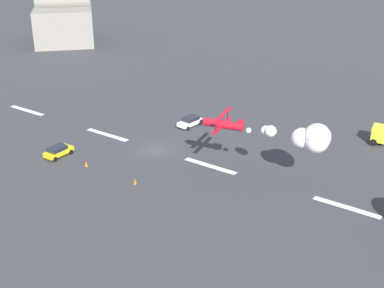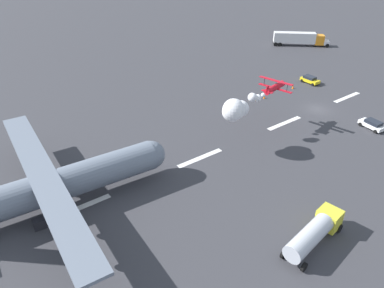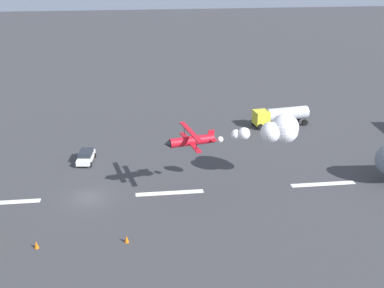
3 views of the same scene
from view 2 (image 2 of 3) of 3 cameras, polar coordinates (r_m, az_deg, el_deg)
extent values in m
plane|color=#38383D|center=(73.93, 18.90, 5.10)|extent=(440.00, 440.00, 0.00)
cube|color=white|center=(81.38, 22.86, 6.69)|extent=(8.00, 0.90, 0.01)
cube|color=white|center=(66.96, 14.11, 3.16)|extent=(8.00, 0.90, 0.01)
cube|color=white|center=(55.26, 1.26, -2.18)|extent=(8.00, 0.90, 0.01)
cube|color=white|center=(48.29, -16.93, -9.40)|extent=(8.00, 0.90, 0.01)
cylinder|color=slate|center=(47.24, -21.63, -6.49)|extent=(28.15, 5.88, 3.97)
sphere|color=slate|center=(50.44, -6.32, -1.65)|extent=(3.77, 3.77, 3.77)
cube|color=slate|center=(46.24, -22.05, -4.73)|extent=(5.58, 34.95, 0.40)
cylinder|color=black|center=(39.28, -17.91, -12.67)|extent=(2.47, 1.26, 1.10)
cylinder|color=black|center=(43.27, -19.96, -8.44)|extent=(2.47, 1.26, 1.10)
cylinder|color=black|center=(50.42, -22.56, -2.94)|extent=(2.47, 1.26, 1.10)
cylinder|color=black|center=(54.93, -23.77, -0.34)|extent=(2.47, 1.26, 1.10)
cube|color=black|center=(50.68, -22.83, -7.66)|extent=(3.26, 1.22, 1.20)
cube|color=black|center=(46.75, -21.47, -10.99)|extent=(3.26, 1.22, 1.20)
cylinder|color=red|center=(62.92, 12.66, 8.51)|extent=(5.18, 2.07, 1.05)
cube|color=red|center=(63.14, 12.74, 8.43)|extent=(1.81, 6.10, 0.12)
cube|color=red|center=(62.67, 12.88, 9.53)|extent=(1.81, 6.10, 0.12)
cylinder|color=black|center=(63.87, 11.14, 9.51)|extent=(0.08, 0.08, 1.31)
cylinder|color=black|center=(62.00, 14.52, 8.43)|extent=(0.08, 0.08, 1.31)
cube|color=red|center=(60.90, 11.61, 8.32)|extent=(0.71, 0.24, 1.10)
cube|color=red|center=(61.05, 11.57, 7.98)|extent=(1.00, 2.08, 0.08)
cone|color=black|center=(65.31, 13.96, 9.18)|extent=(0.87, 1.01, 0.89)
sphere|color=white|center=(60.35, 10.95, 7.46)|extent=(0.70, 0.70, 0.70)
sphere|color=white|center=(58.49, 10.16, 7.03)|extent=(1.16, 1.16, 1.16)
sphere|color=white|center=(58.05, 9.33, 7.13)|extent=(1.43, 1.43, 1.43)
sphere|color=white|center=(55.18, 7.57, 5.46)|extent=(2.47, 2.47, 2.47)
sphere|color=white|center=(53.93, 6.25, 5.02)|extent=(2.99, 2.99, 2.99)
sphere|color=white|center=(53.68, 6.46, 5.29)|extent=(3.27, 3.27, 3.27)
cube|color=silver|center=(115.17, 20.03, 14.55)|extent=(2.87, 2.93, 1.10)
cube|color=orange|center=(114.51, 19.10, 15.01)|extent=(3.46, 3.46, 2.60)
cube|color=silver|center=(113.03, 15.57, 15.60)|extent=(10.26, 9.65, 2.80)
cylinder|color=black|center=(116.53, 19.95, 14.45)|extent=(1.05, 1.00, 1.10)
cylinder|color=black|center=(114.08, 13.32, 15.11)|extent=(1.05, 1.00, 1.10)
cylinder|color=black|center=(113.93, 12.70, 15.17)|extent=(1.05, 1.00, 1.10)
cylinder|color=black|center=(114.19, 20.21, 14.09)|extent=(1.05, 1.00, 1.10)
cylinder|color=black|center=(111.69, 13.45, 14.77)|extent=(1.05, 1.00, 1.10)
cylinder|color=black|center=(111.54, 12.82, 14.82)|extent=(1.05, 1.00, 1.10)
cube|color=yellow|center=(45.18, 20.44, -10.74)|extent=(2.53, 2.70, 2.20)
cylinder|color=#B7BCC6|center=(41.79, 17.63, -13.64)|extent=(7.11, 3.09, 2.10)
cylinder|color=black|center=(46.62, 19.22, -10.76)|extent=(1.04, 0.46, 1.00)
cylinder|color=black|center=(41.34, 13.98, -16.21)|extent=(1.04, 0.46, 1.00)
cylinder|color=black|center=(46.05, 21.87, -12.00)|extent=(1.04, 0.46, 1.00)
cylinder|color=black|center=(40.69, 16.94, -17.76)|extent=(1.04, 0.46, 1.00)
cube|color=yellow|center=(86.01, 17.81, 9.38)|extent=(1.81, 4.16, 0.65)
cube|color=#1E232D|center=(85.91, 17.77, 9.79)|extent=(1.66, 2.50, 0.55)
cylinder|color=black|center=(86.05, 18.91, 8.96)|extent=(0.22, 0.64, 0.64)
cylinder|color=black|center=(87.59, 17.39, 9.60)|extent=(0.22, 0.64, 0.64)
cylinder|color=black|center=(84.65, 18.18, 8.74)|extent=(0.22, 0.64, 0.64)
cylinder|color=black|center=(86.22, 16.65, 9.38)|extent=(0.22, 0.64, 0.64)
cube|color=white|center=(70.10, 26.06, 2.67)|extent=(2.29, 4.48, 0.65)
cube|color=#1E232D|center=(69.75, 26.30, 3.03)|extent=(1.95, 2.76, 0.55)
cylinder|color=black|center=(70.26, 24.62, 2.80)|extent=(0.29, 0.66, 0.64)
cylinder|color=black|center=(68.84, 26.53, 1.74)|extent=(0.29, 0.66, 0.64)
cylinder|color=black|center=(71.64, 25.49, 3.11)|extent=(0.29, 0.66, 0.64)
cylinder|color=black|center=(70.25, 27.39, 2.08)|extent=(0.29, 0.66, 0.64)
cone|color=orange|center=(82.02, 15.36, 8.52)|extent=(0.44, 0.44, 0.75)
cone|color=orange|center=(75.87, 11.14, 7.21)|extent=(0.44, 0.44, 0.75)
camera|label=1|loc=(90.35, -32.09, 27.57)|focal=48.84mm
camera|label=3|loc=(100.45, -7.10, 28.90)|focal=45.06mm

